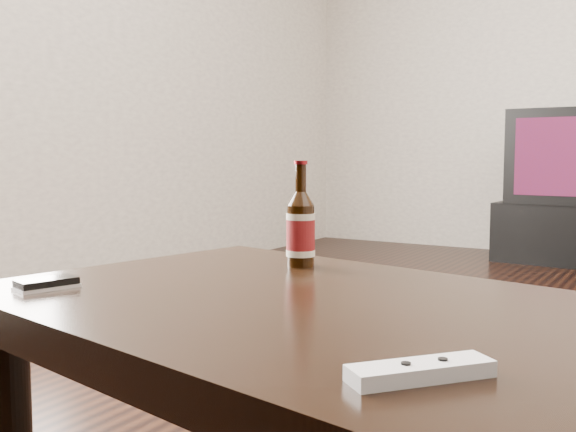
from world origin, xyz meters
The scene contains 4 objects.
coffee_table centered at (-0.34, -0.94, 0.40)m, with size 1.33×0.93×0.46m.
beer_bottle centered at (-0.59, -0.66, 0.53)m, with size 0.07×0.07×0.21m.
phone centered at (-0.84, -1.08, 0.46)m, with size 0.08×0.11×0.02m.
remote centered at (-0.14, -1.19, 0.47)m, with size 0.13×0.15×0.02m.
Camera 1 is at (0.09, -1.83, 0.69)m, focal length 42.00 mm.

